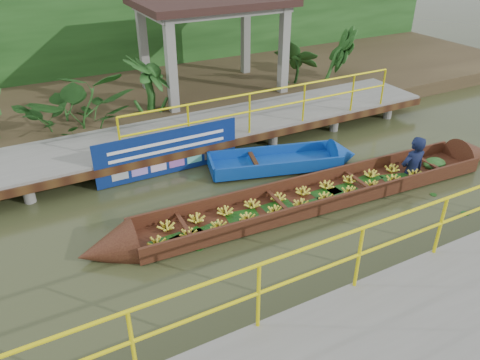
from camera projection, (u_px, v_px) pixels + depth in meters
name	position (u px, v px, depth m)	size (l,w,h in m)	color
ground	(214.00, 228.00, 9.03)	(80.00, 80.00, 0.00)	#31341A
land_strip	(111.00, 100.00, 14.67)	(30.00, 8.00, 0.45)	#35291A
far_dock	(154.00, 140.00, 11.43)	(16.00, 2.06, 1.66)	slate
near_dock	(421.00, 354.00, 6.07)	(18.00, 2.40, 1.73)	slate
pavilion	(212.00, 12.00, 13.71)	(4.40, 3.00, 3.00)	slate
foliage_backdrop	(85.00, 27.00, 15.72)	(30.00, 0.80, 4.00)	#173A12
vendor_boat	(335.00, 186.00, 9.94)	(9.97, 1.47, 2.22)	#36160E
moored_blue_boat	(309.00, 159.00, 11.26)	(3.72, 1.86, 0.86)	#0D3B96
blue_banner	(169.00, 152.00, 10.68)	(3.41, 0.04, 1.06)	navy
tropical_plants	(143.00, 85.00, 12.64)	(14.31, 1.31, 1.63)	#173A12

